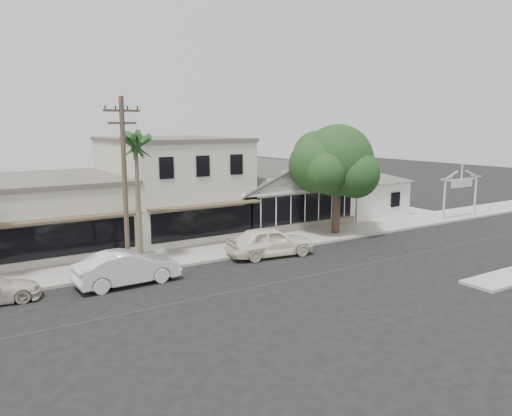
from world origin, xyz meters
TOP-DOWN VIEW (x-y plane):
  - ground at (0.00, 0.00)m, footprint 140.00×140.00m
  - sidewalk_north at (-8.00, 6.75)m, footprint 90.00×3.50m
  - corner_shop at (5.00, 12.47)m, footprint 10.40×8.60m
  - side_cottage at (13.20, 11.50)m, footprint 6.00×6.00m
  - arch_sign at (18.40, 5.30)m, footprint 4.12×0.12m
  - row_building_near at (-3.00, 13.50)m, footprint 8.00×10.00m
  - row_building_midnear at (-12.00, 13.50)m, footprint 10.00×10.00m
  - utility_pole at (-9.00, 5.20)m, footprint 1.80×0.24m
  - car_0 at (-0.81, 4.29)m, footprint 5.35×2.69m
  - car_1 at (-9.56, 3.69)m, footprint 5.03×1.88m
  - shade_tree at (6.21, 6.76)m, footprint 6.91×6.25m
  - palm_east at (-8.00, 6.20)m, footprint 2.35×2.35m

SIDE VIEW (x-z plane):
  - ground at x=0.00m, z-range 0.00..0.00m
  - sidewalk_north at x=-8.00m, z-range 0.00..0.15m
  - car_1 at x=-9.56m, z-range 0.00..1.64m
  - car_0 at x=-0.81m, z-range 0.00..1.75m
  - side_cottage at x=13.20m, z-range 0.00..3.00m
  - row_building_midnear at x=-12.00m, z-range 0.00..4.20m
  - corner_shop at x=5.00m, z-range 0.07..5.17m
  - arch_sign at x=18.40m, z-range 1.18..5.13m
  - row_building_near at x=-3.00m, z-range 0.00..6.50m
  - utility_pole at x=-9.00m, z-range 0.29..9.29m
  - shade_tree at x=6.21m, z-range 1.21..8.88m
  - palm_east at x=-8.00m, z-range 2.73..10.37m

